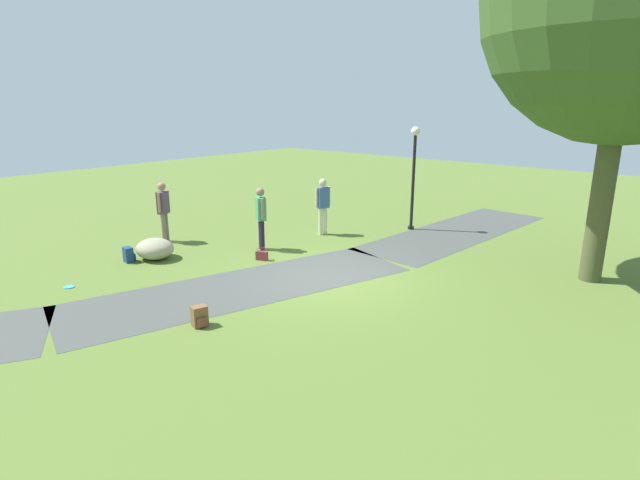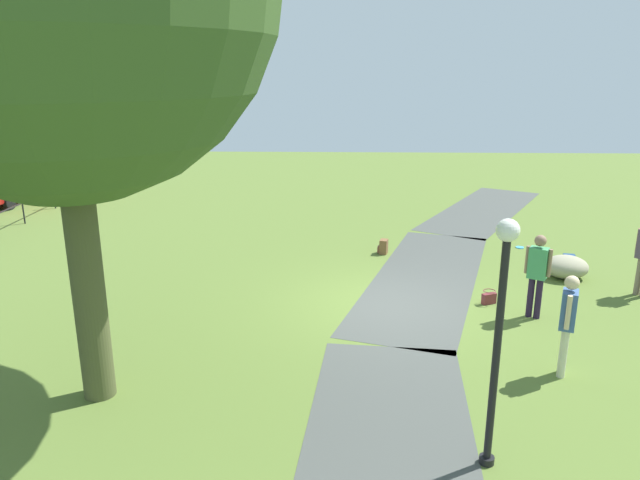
{
  "view_description": "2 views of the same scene",
  "coord_description": "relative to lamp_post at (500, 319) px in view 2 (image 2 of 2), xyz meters",
  "views": [
    {
      "loc": [
        8.97,
        7.22,
        4.15
      ],
      "look_at": [
        0.49,
        0.09,
        1.05
      ],
      "focal_mm": 28.3,
      "sensor_mm": 36.0,
      "label": 1
    },
    {
      "loc": [
        -12.1,
        1.08,
        5.03
      ],
      "look_at": [
        0.96,
        1.51,
        1.19
      ],
      "focal_mm": 33.28,
      "sensor_mm": 36.0,
      "label": 2
    }
  ],
  "objects": [
    {
      "name": "ground_plane",
      "position": [
        5.37,
        0.89,
        -2.07
      ],
      "size": [
        48.0,
        48.0,
        0.0
      ],
      "primitive_type": "plane",
      "color": "#556C2C"
    },
    {
      "name": "footpath_segment_mid",
      "position": [
        7.16,
        -0.19,
        -2.06
      ],
      "size": [
        8.35,
        4.63,
        0.01
      ],
      "color": "#434743",
      "rests_on": "ground"
    },
    {
      "name": "footpath_segment_far",
      "position": [
        14.49,
        -3.29,
        -2.06
      ],
      "size": [
        8.16,
        5.95,
        0.01
      ],
      "color": "#434743",
      "rests_on": "ground"
    },
    {
      "name": "lamp_post",
      "position": [
        0.0,
        0.0,
        0.0
      ],
      "size": [
        0.28,
        0.28,
        3.33
      ],
      "color": "black",
      "rests_on": "ground"
    },
    {
      "name": "lawn_boulder",
      "position": [
        7.27,
        -3.64,
        -1.79
      ],
      "size": [
        0.98,
        1.09,
        0.56
      ],
      "color": "gray",
      "rests_on": "ground"
    },
    {
      "name": "woman_with_handbag",
      "position": [
        4.8,
        -2.08,
        -1.03
      ],
      "size": [
        0.39,
        0.46,
        1.78
      ],
      "color": "#241731",
      "rests_on": "ground"
    },
    {
      "name": "man_near_boulder",
      "position": [
        2.39,
        -1.81,
        -1.03
      ],
      "size": [
        0.49,
        0.36,
        1.78
      ],
      "color": "beige",
      "rests_on": "ground"
    },
    {
      "name": "handbag_on_grass",
      "position": [
        5.51,
        -1.34,
        -1.93
      ],
      "size": [
        0.36,
        0.36,
        0.31
      ],
      "color": "maroon",
      "rests_on": "ground"
    },
    {
      "name": "backpack_by_boulder",
      "position": [
        7.87,
        -3.93,
        -1.87
      ],
      "size": [
        0.3,
        0.31,
        0.4
      ],
      "color": "navy",
      "rests_on": "ground"
    },
    {
      "name": "spare_backpack_on_lawn",
      "position": [
        9.09,
        0.73,
        -1.87
      ],
      "size": [
        0.32,
        0.31,
        0.4
      ],
      "color": "brown",
      "rests_on": "ground"
    },
    {
      "name": "frisbee_on_grass",
      "position": [
        9.76,
        -3.25,
        -2.06
      ],
      "size": [
        0.23,
        0.23,
        0.02
      ],
      "color": "#3B9CD5",
      "rests_on": "ground"
    },
    {
      "name": "delivery_van",
      "position": [
        15.65,
        15.04,
        -0.8
      ],
      "size": [
        5.48,
        2.72,
        2.3
      ],
      "color": "maroon",
      "rests_on": "ground"
    }
  ]
}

